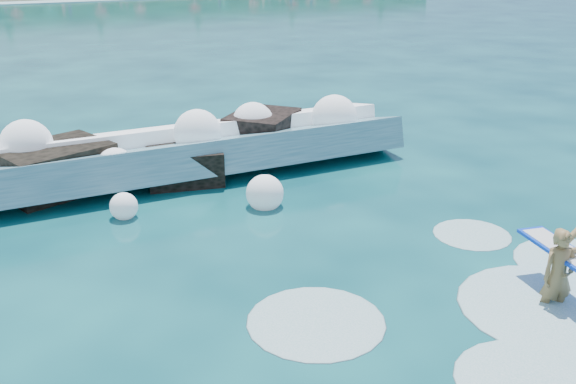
# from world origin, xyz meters

# --- Properties ---
(ground) EXTENTS (200.00, 200.00, 0.00)m
(ground) POSITION_xyz_m (0.00, 0.00, 0.00)
(ground) COLOR #07303C
(ground) RESTS_ON ground
(breaking_wave) EXTENTS (17.42, 2.74, 1.50)m
(breaking_wave) POSITION_xyz_m (-1.70, 7.26, 0.52)
(breaking_wave) COLOR teal
(breaking_wave) RESTS_ON ground
(rock_cluster) EXTENTS (8.47, 3.38, 1.43)m
(rock_cluster) POSITION_xyz_m (0.48, 7.41, 0.45)
(rock_cluster) COLOR black
(rock_cluster) RESTS_ON ground
(surfer_with_board) EXTENTS (1.09, 2.87, 1.66)m
(surfer_with_board) POSITION_xyz_m (4.60, -1.89, 0.61)
(surfer_with_board) COLOR olive
(surfer_with_board) RESTS_ON ground
(wave_spray) EXTENTS (15.43, 4.67, 1.86)m
(wave_spray) POSITION_xyz_m (-1.01, 7.07, 0.95)
(wave_spray) COLOR white
(wave_spray) RESTS_ON ground
(surf_foam) EXTENTS (8.72, 6.03, 0.15)m
(surf_foam) POSITION_xyz_m (4.06, -1.59, 0.00)
(surf_foam) COLOR silver
(surf_foam) RESTS_ON ground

